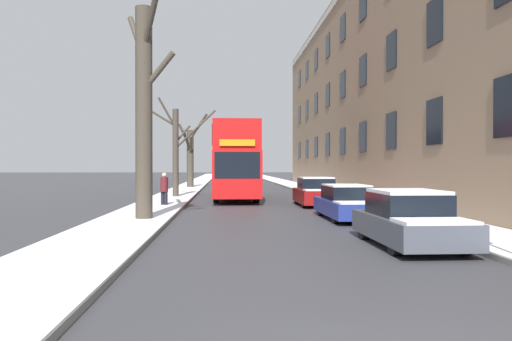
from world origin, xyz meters
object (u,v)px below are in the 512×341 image
double_decker_bus (235,158)px  parked_car_0 (409,220)px  bare_tree_left_2 (190,155)px  parked_car_2 (316,193)px  oncoming_van (230,173)px  parked_car_1 (347,203)px  bare_tree_left_0 (144,108)px  pedestrian_left_sidewalk (164,189)px  bare_tree_left_1 (176,148)px

double_decker_bus → parked_car_0: bearing=-77.9°
bare_tree_left_2 → parked_car_0: (7.59, -32.16, -2.31)m
bare_tree_left_2 → parked_car_2: size_ratio=1.66×
bare_tree_left_2 → oncoming_van: bearing=65.8°
parked_car_1 → oncoming_van: 34.17m
parked_car_2 → oncoming_van: size_ratio=0.68×
bare_tree_left_2 → oncoming_van: size_ratio=1.13×
parked_car_1 → parked_car_2: 6.29m
bare_tree_left_0 → parked_car_1: bare_tree_left_0 is taller
pedestrian_left_sidewalk → bare_tree_left_0: bearing=-69.9°
double_decker_bus → parked_car_2: 7.17m
oncoming_van → pedestrian_left_sidewalk: 28.75m
bare_tree_left_2 → parked_car_2: bare_tree_left_2 is taller
double_decker_bus → parked_car_0: double_decker_bus is taller
parked_car_0 → parked_car_2: 12.57m
bare_tree_left_0 → pedestrian_left_sidewalk: bare_tree_left_0 is taller
bare_tree_left_0 → pedestrian_left_sidewalk: bearing=90.4°
bare_tree_left_2 → parked_car_1: (7.59, -25.87, -2.35)m
bare_tree_left_0 → bare_tree_left_2: bearing=90.5°
bare_tree_left_1 → parked_car_2: (7.52, -5.98, -2.41)m
oncoming_van → bare_tree_left_1: bearing=-99.3°
parked_car_1 → pedestrian_left_sidewalk: (-7.40, 5.39, 0.32)m
parked_car_0 → pedestrian_left_sidewalk: bearing=122.4°
parked_car_0 → parked_car_1: parked_car_0 is taller
oncoming_van → pedestrian_left_sidewalk: size_ratio=3.46×
bare_tree_left_1 → oncoming_van: 22.03m
bare_tree_left_2 → pedestrian_left_sidewalk: bare_tree_left_2 is taller
bare_tree_left_2 → double_decker_bus: 14.35m
bare_tree_left_2 → double_decker_bus: size_ratio=0.58×
parked_car_2 → bare_tree_left_0: bearing=-136.6°
bare_tree_left_0 → parked_car_2: size_ratio=1.96×
double_decker_bus → parked_car_2: size_ratio=2.85×
bare_tree_left_0 → parked_car_0: 9.85m
bare_tree_left_2 → parked_car_2: bearing=-68.8°
parked_car_0 → bare_tree_left_1: bearing=112.1°
bare_tree_left_2 → parked_car_0: size_ratio=1.59×
pedestrian_left_sidewalk → parked_car_2: bearing=26.6°
double_decker_bus → parked_car_0: 18.80m
bare_tree_left_0 → parked_car_0: (7.37, -5.60, -3.37)m
parked_car_1 → parked_car_0: bearing=-90.0°
parked_car_1 → oncoming_van: bearing=96.7°
parked_car_2 → bare_tree_left_1: bearing=141.5°
bare_tree_left_0 → parked_car_1: bearing=5.3°
double_decker_bus → parked_car_2: bearing=-55.5°
bare_tree_left_0 → double_decker_bus: (3.43, 12.69, -1.54)m
bare_tree_left_1 → double_decker_bus: (3.58, -0.26, -0.60)m
parked_car_1 → bare_tree_left_2: bearing=106.4°
bare_tree_left_2 → bare_tree_left_1: bearing=-89.7°
double_decker_bus → bare_tree_left_1: bearing=175.8°
double_decker_bus → bare_tree_left_0: bearing=-105.1°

